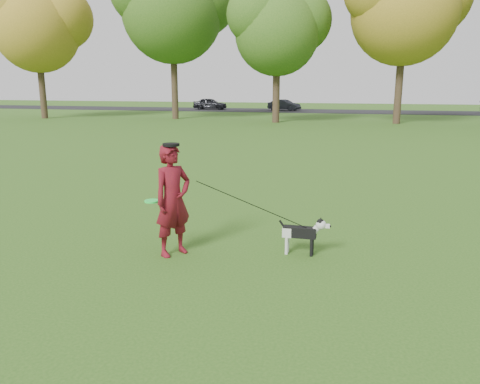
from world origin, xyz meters
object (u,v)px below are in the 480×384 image
(car_left, at_px, (210,104))
(car_mid, at_px, (284,105))
(dog, at_px, (304,231))
(man, at_px, (173,200))

(car_left, bearing_deg, car_mid, -91.86)
(dog, bearing_deg, car_mid, 99.49)
(dog, xyz_separation_m, car_left, (-14.33, 39.71, 0.23))
(car_left, height_order, car_mid, car_left)
(car_mid, bearing_deg, car_left, 109.47)
(man, bearing_deg, car_left, 49.69)
(man, bearing_deg, dog, -43.75)
(dog, distance_m, car_mid, 40.26)
(car_left, bearing_deg, man, -164.74)
(dog, distance_m, car_left, 42.22)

